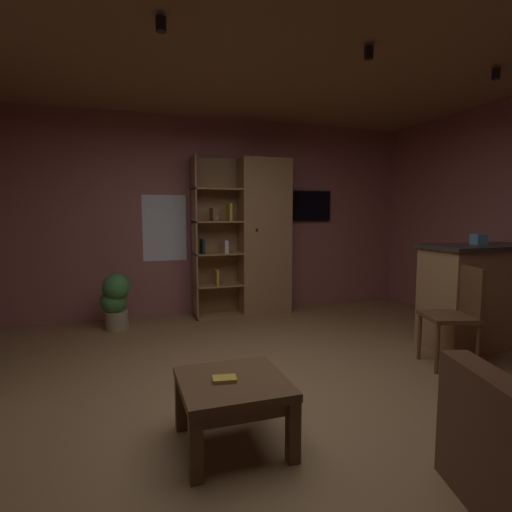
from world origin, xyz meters
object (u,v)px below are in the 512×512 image
at_px(coffee_table, 233,393).
at_px(potted_floor_plant, 115,299).
at_px(dining_chair, 458,309).
at_px(bookshelf_cabinet, 258,237).
at_px(table_book_0, 224,379).
at_px(tissue_box, 479,239).
at_px(kitchen_bar_counter, 491,294).
at_px(wall_mounted_tv, 305,206).

height_order(coffee_table, potted_floor_plant, potted_floor_plant).
bearing_deg(dining_chair, bookshelf_cabinet, 113.60).
distance_m(table_book_0, potted_floor_plant, 2.89).
bearing_deg(tissue_box, bookshelf_cabinet, 130.53).
height_order(table_book_0, potted_floor_plant, potted_floor_plant).
distance_m(tissue_box, potted_floor_plant, 4.12).
height_order(tissue_box, potted_floor_plant, tissue_box).
xyz_separation_m(coffee_table, table_book_0, (-0.05, -0.01, 0.10)).
bearing_deg(kitchen_bar_counter, potted_floor_plant, 154.56).
xyz_separation_m(table_book_0, potted_floor_plant, (-0.65, 2.81, -0.05)).
bearing_deg(wall_mounted_tv, tissue_box, -67.58).
xyz_separation_m(coffee_table, wall_mounted_tv, (2.01, 3.28, 1.17)).
height_order(bookshelf_cabinet, kitchen_bar_counter, bookshelf_cabinet).
relative_size(kitchen_bar_counter, tissue_box, 12.73).
xyz_separation_m(tissue_box, wall_mounted_tv, (-0.93, 2.25, 0.37)).
relative_size(table_book_0, wall_mounted_tv, 0.17).
xyz_separation_m(bookshelf_cabinet, dining_chair, (1.08, -2.48, -0.53)).
bearing_deg(coffee_table, dining_chair, 14.54).
distance_m(coffee_table, wall_mounted_tv, 4.02).
relative_size(tissue_box, wall_mounted_tv, 0.15).
bearing_deg(tissue_box, table_book_0, -160.97).
bearing_deg(dining_chair, coffee_table, -165.46).
relative_size(tissue_box, potted_floor_plant, 0.18).
height_order(bookshelf_cabinet, coffee_table, bookshelf_cabinet).
xyz_separation_m(bookshelf_cabinet, kitchen_bar_counter, (1.92, -2.08, -0.52)).
relative_size(bookshelf_cabinet, potted_floor_plant, 3.15).
relative_size(table_book_0, dining_chair, 0.15).
bearing_deg(tissue_box, potted_floor_plant, 153.94).
relative_size(coffee_table, dining_chair, 0.68).
xyz_separation_m(bookshelf_cabinet, tissue_box, (1.75, -2.04, 0.07)).
height_order(tissue_box, table_book_0, tissue_box).
bearing_deg(wall_mounted_tv, kitchen_bar_counter, -64.30).
height_order(tissue_box, dining_chair, tissue_box).
bearing_deg(dining_chair, potted_floor_plant, 143.34).
distance_m(potted_floor_plant, wall_mounted_tv, 2.97).
bearing_deg(potted_floor_plant, tissue_box, -26.06).
xyz_separation_m(dining_chair, wall_mounted_tv, (-0.27, 2.69, 0.97)).
height_order(kitchen_bar_counter, wall_mounted_tv, wall_mounted_tv).
relative_size(bookshelf_cabinet, table_book_0, 15.27).
bearing_deg(bookshelf_cabinet, wall_mounted_tv, 14.44).
bearing_deg(kitchen_bar_counter, table_book_0, -162.48).
bearing_deg(dining_chair, wall_mounted_tv, 95.64).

